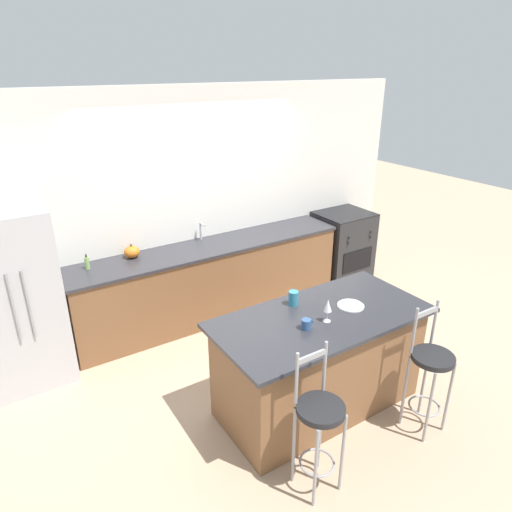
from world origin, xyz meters
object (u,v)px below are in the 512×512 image
(bar_stool_far, at_px, (430,369))
(tumbler_cup, at_px, (293,298))
(refrigerator, at_px, (17,297))
(dinner_plate, at_px, (351,305))
(wine_glass, at_px, (328,306))
(bar_stool_near, at_px, (319,422))
(coffee_mug, at_px, (306,324))
(pumpkin_decoration, at_px, (132,252))
(soap_bottle, at_px, (87,263))
(oven_range, at_px, (342,245))

(bar_stool_far, bearing_deg, tumbler_cup, 124.00)
(tumbler_cup, bearing_deg, refrigerator, 141.65)
(tumbler_cup, bearing_deg, dinner_plate, -36.23)
(bar_stool_far, relative_size, wine_glass, 5.65)
(bar_stool_near, relative_size, coffee_mug, 10.62)
(refrigerator, distance_m, pumpkin_decoration, 1.22)
(bar_stool_far, height_order, wine_glass, bar_stool_far)
(dinner_plate, height_order, wine_glass, wine_glass)
(tumbler_cup, xyz_separation_m, soap_bottle, (-1.33, 1.78, -0.01))
(refrigerator, distance_m, bar_stool_near, 3.02)
(bar_stool_near, bearing_deg, tumbler_cup, 63.28)
(oven_range, xyz_separation_m, dinner_plate, (-1.75, -1.97, 0.46))
(tumbler_cup, xyz_separation_m, pumpkin_decoration, (-0.84, 1.83, -0.01))
(oven_range, relative_size, soap_bottle, 5.93)
(oven_range, xyz_separation_m, pumpkin_decoration, (-2.99, 0.16, 0.51))
(oven_range, xyz_separation_m, bar_stool_far, (-1.48, -2.66, 0.12))
(bar_stool_near, bearing_deg, dinner_plate, 36.57)
(refrigerator, relative_size, bar_stool_far, 1.52)
(bar_stool_far, height_order, dinner_plate, bar_stool_far)
(wine_glass, bearing_deg, bar_stool_far, -45.63)
(soap_bottle, bearing_deg, bar_stool_far, -54.16)
(dinner_plate, height_order, pumpkin_decoration, pumpkin_decoration)
(dinner_plate, distance_m, wine_glass, 0.37)
(bar_stool_far, bearing_deg, coffee_mug, 142.99)
(wine_glass, xyz_separation_m, pumpkin_decoration, (-0.91, 2.20, -0.09))
(oven_range, xyz_separation_m, soap_bottle, (-3.49, 0.11, 0.51))
(bar_stool_near, distance_m, tumbler_cup, 1.14)
(coffee_mug, relative_size, tumbler_cup, 0.83)
(soap_bottle, bearing_deg, coffee_mug, -61.22)
(oven_range, relative_size, coffee_mug, 8.91)
(wine_glass, distance_m, coffee_mug, 0.24)
(bar_stool_near, relative_size, pumpkin_decoration, 6.79)
(pumpkin_decoration, bearing_deg, bar_stool_near, -82.63)
(coffee_mug, bearing_deg, tumbler_cup, 68.08)
(bar_stool_near, height_order, coffee_mug, bar_stool_near)
(oven_range, distance_m, bar_stool_far, 3.05)
(refrigerator, height_order, soap_bottle, refrigerator)
(refrigerator, height_order, coffee_mug, refrigerator)
(bar_stool_near, distance_m, soap_bottle, 2.89)
(oven_range, bearing_deg, soap_bottle, 178.17)
(coffee_mug, height_order, tumbler_cup, tumbler_cup)
(soap_bottle, bearing_deg, refrigerator, -166.54)
(refrigerator, xyz_separation_m, bar_stool_near, (1.56, -2.57, -0.27))
(pumpkin_decoration, relative_size, soap_bottle, 1.04)
(dinner_plate, xyz_separation_m, tumbler_cup, (-0.41, 0.30, 0.06))
(coffee_mug, bearing_deg, bar_stool_near, -119.60)
(dinner_plate, bearing_deg, coffee_mug, -172.30)
(wine_glass, bearing_deg, refrigerator, 136.64)
(coffee_mug, xyz_separation_m, pumpkin_decoration, (-0.69, 2.20, 0.01))
(coffee_mug, relative_size, pumpkin_decoration, 0.64)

